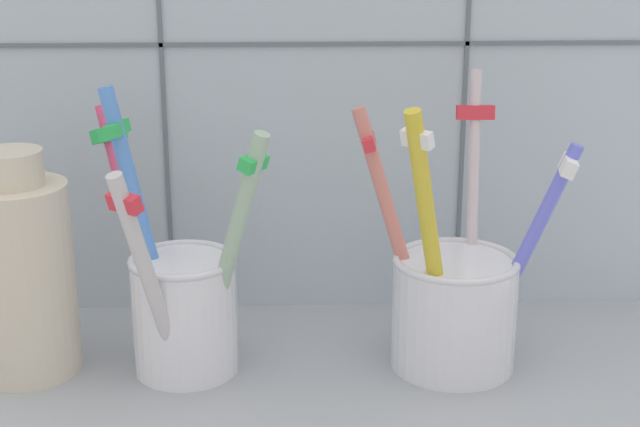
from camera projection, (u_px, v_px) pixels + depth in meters
counter_slab at (320, 385)px, 63.38cm from camera, size 64.00×22.00×2.00cm
tile_wall_back at (314, 31)px, 68.19cm from camera, size 64.00×2.20×45.00cm
toothbrush_cup_left at (182, 301)px, 61.97cm from camera, size 12.18×12.44×18.55cm
toothbrush_cup_right at (454, 302)px, 62.71cm from camera, size 14.10×10.08×18.82cm
ceramic_vase at (21, 273)px, 61.41cm from camera, size 6.72×6.72×14.73cm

